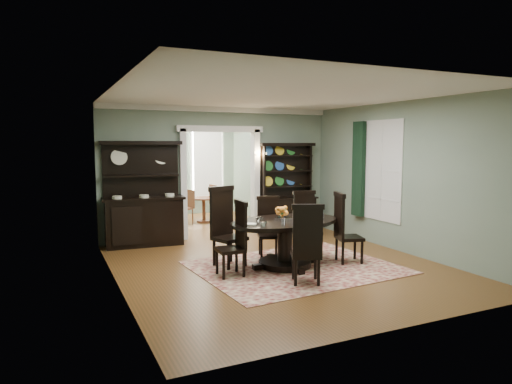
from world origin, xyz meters
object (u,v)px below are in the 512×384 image
sideboard (143,209)px  welsh_dresser (287,200)px  dining_table (285,234)px  parlor_table (204,206)px

sideboard → welsh_dresser: (3.49, 0.02, 0.01)m
sideboard → welsh_dresser: size_ratio=1.02×
dining_table → parlor_table: size_ratio=3.12×
dining_table → parlor_table: 4.96m
dining_table → sideboard: size_ratio=1.03×
dining_table → parlor_table: bearing=78.6°
parlor_table → welsh_dresser: bearing=-56.5°
welsh_dresser → parlor_table: size_ratio=2.96×
sideboard → parlor_table: bearing=50.7°
dining_table → welsh_dresser: 3.21m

